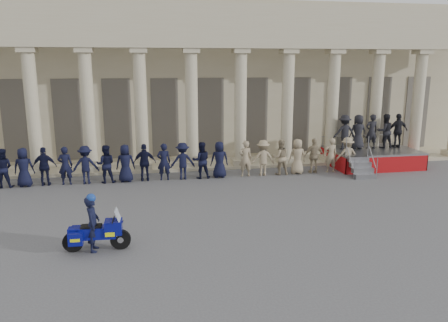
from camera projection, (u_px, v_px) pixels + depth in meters
ground at (181, 223)px, 15.49m from camera, size 90.00×90.00×0.00m
building at (160, 79)px, 28.65m from camera, size 40.00×12.50×9.00m
officer_rank at (150, 162)px, 20.92m from camera, size 21.41×0.68×1.81m
reviewing_stand at (370, 138)px, 23.87m from camera, size 4.62×4.34×2.83m
motorcycle at (97, 233)px, 13.12m from camera, size 2.01×0.83×1.29m
rider at (93, 223)px, 13.03m from camera, size 0.43×0.64×1.79m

